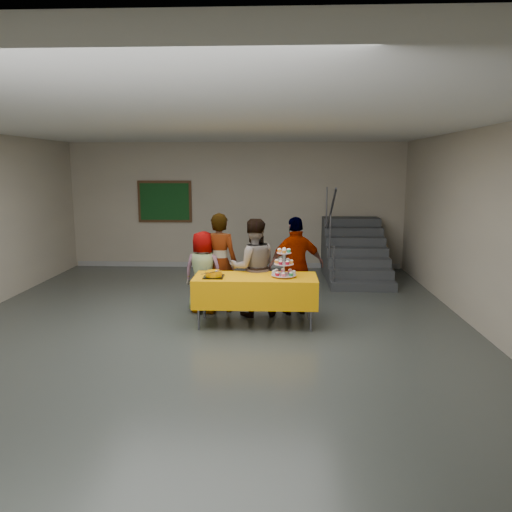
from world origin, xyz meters
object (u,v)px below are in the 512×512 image
Objects in this scene: cupcake_stand at (284,266)px; schoolchild_a at (203,272)px; staircase at (353,254)px; noticeboard at (165,202)px; bake_table at (255,290)px; bear_cake at (214,274)px; schoolchild_c at (253,268)px; schoolchild_d at (296,266)px; schoolchild_b at (219,262)px.

cupcake_stand is 1.52m from schoolchild_a.
noticeboard is (-4.43, 0.84, 1.11)m from staircase.
bake_table is 0.78× the size of staircase.
cupcake_stand is (0.43, -0.01, 0.39)m from bake_table.
schoolchild_a reaches higher than cupcake_stand.
bake_table is 1.13m from schoolchild_a.
bear_cake is at bearing -68.95° from noticeboard.
schoolchild_c is 3.78m from staircase.
schoolchild_d reaches higher than cupcake_stand.
schoolchild_c reaches higher than schoolchild_a.
schoolchild_a is at bearing 109.88° from bear_cake.
bake_table is at bearing -61.92° from noticeboard.
cupcake_stand is 0.73m from schoolchild_c.
schoolchild_d is at bearing -176.25° from schoolchild_b.
bear_cake is 4.97m from noticeboard.
schoolchild_c is 0.67× the size of staircase.
schoolchild_b is at bearing 90.79° from bear_cake.
bake_table is at bearing 139.46° from schoolchild_b.
bake_table is 1.45× the size of noticeboard.
staircase is (1.39, 3.02, -0.32)m from schoolchild_d.
staircase is at bearing 60.86° from bake_table.
cupcake_stand is at bearing 55.53° from schoolchild_d.
schoolchild_a reaches higher than bake_table.
bear_cake is 0.15× the size of staircase.
cupcake_stand is at bearing -57.85° from noticeboard.
staircase reaches higher than bake_table.
cupcake_stand reaches higher than bear_cake.
cupcake_stand is 1.32m from schoolchild_b.
cupcake_stand is at bearing 153.56° from schoolchild_b.
bake_table is 1.02m from schoolchild_b.
staircase is (2.66, 3.75, -0.34)m from bear_cake.
noticeboard is (-3.04, 3.85, 0.79)m from schoolchild_d.
staircase is at bearing 54.63° from bear_cake.
schoolchild_d is at bearing 44.38° from bake_table.
noticeboard is at bearing -56.89° from schoolchild_a.
schoolchild_b is 3.96m from staircase.
schoolchild_c is 1.23× the size of noticeboard.
cupcake_stand is at bearing -113.59° from staircase.
bear_cake is (-0.63, -0.10, 0.27)m from bake_table.
schoolchild_c reaches higher than bake_table.
schoolchild_c reaches higher than bear_cake.
schoolchild_c is 0.71m from schoolchild_d.
schoolchild_d is (0.70, 0.12, 0.01)m from schoolchild_c.
cupcake_stand is at bearing 165.01° from schoolchild_a.
schoolchild_d is at bearing 29.92° from bear_cake.
schoolchild_c is at bearing -6.54° from schoolchild_d.
bake_table is 0.58m from cupcake_stand.
schoolchild_a is 0.32m from schoolchild_b.
bake_table is 4.22× the size of cupcake_stand.
schoolchild_a is 0.57× the size of staircase.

